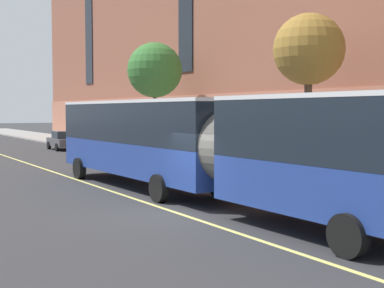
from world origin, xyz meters
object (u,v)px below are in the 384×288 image
at_px(city_bus, 192,142).
at_px(parked_car_red_5, 111,148).
at_px(parked_car_navy_6, 348,184).
at_px(parked_car_navy_2, 197,161).
at_px(street_tree_mid_block, 309,51).
at_px(parked_car_darkgray_3, 63,140).
at_px(street_tree_far_uptown, 155,70).

bearing_deg(city_bus, parked_car_red_5, 77.24).
bearing_deg(parked_car_navy_6, parked_car_navy_2, 89.57).
bearing_deg(parked_car_navy_6, street_tree_mid_block, 57.53).
height_order(parked_car_darkgray_3, street_tree_mid_block, street_tree_mid_block).
distance_m(street_tree_mid_block, street_tree_far_uptown, 15.50).
xyz_separation_m(parked_car_navy_2, street_tree_mid_block, (3.72, -3.80, 5.21)).
bearing_deg(city_bus, parked_car_navy_6, -47.44).
xyz_separation_m(city_bus, parked_car_navy_6, (3.68, -4.00, -1.33)).
distance_m(parked_car_navy_2, street_tree_mid_block, 7.44).
xyz_separation_m(parked_car_navy_2, street_tree_far_uptown, (3.72, 11.70, 5.30)).
distance_m(city_bus, street_tree_far_uptown, 19.40).
xyz_separation_m(city_bus, parked_car_darkgray_3, (3.75, 26.75, -1.34)).
bearing_deg(parked_car_darkgray_3, parked_car_navy_2, -89.99).
distance_m(parked_car_red_5, street_tree_mid_block, 15.89).
height_order(parked_car_navy_2, parked_car_darkgray_3, same).
relative_size(city_bus, parked_car_navy_2, 4.28).
distance_m(parked_car_darkgray_3, street_tree_mid_block, 25.61).
height_order(parked_car_darkgray_3, street_tree_far_uptown, street_tree_far_uptown).
distance_m(city_bus, parked_car_red_5, 16.97).
bearing_deg(parked_car_red_5, parked_car_darkgray_3, 89.94).
bearing_deg(street_tree_far_uptown, street_tree_mid_block, -90.00).
relative_size(parked_car_red_5, parked_car_navy_6, 1.04).
bearing_deg(parked_car_red_5, parked_car_navy_6, -90.16).
bearing_deg(parked_car_red_5, city_bus, -102.76).
relative_size(street_tree_mid_block, street_tree_far_uptown, 0.95).
distance_m(city_bus, parked_car_navy_6, 5.60).
relative_size(parked_car_darkgray_3, street_tree_far_uptown, 0.54).
distance_m(parked_car_darkgray_3, street_tree_far_uptown, 11.34).
xyz_separation_m(parked_car_red_5, parked_car_navy_6, (-0.06, -20.50, -0.00)).
bearing_deg(street_tree_far_uptown, parked_car_navy_2, -107.64).
bearing_deg(parked_car_darkgray_3, parked_car_navy_6, -90.13).
bearing_deg(street_tree_far_uptown, parked_car_navy_6, -100.02).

